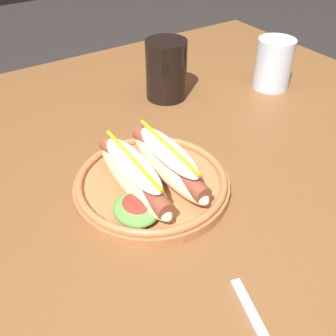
{
  "coord_description": "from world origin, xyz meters",
  "views": [
    {
      "loc": [
        0.35,
        -0.43,
        1.15
      ],
      "look_at": [
        -0.05,
        -0.16,
        0.77
      ],
      "focal_mm": 42.4,
      "sensor_mm": 36.0,
      "label": 1
    }
  ],
  "objects_px": {
    "soda_cup": "(166,70)",
    "water_cup": "(274,64)",
    "hot_dog_plate": "(151,178)",
    "fork": "(262,333)"
  },
  "relations": [
    {
      "from": "hot_dog_plate",
      "to": "water_cup",
      "type": "distance_m",
      "value": 0.44
    },
    {
      "from": "fork",
      "to": "soda_cup",
      "type": "relative_size",
      "value": 0.97
    },
    {
      "from": "soda_cup",
      "to": "fork",
      "type": "bearing_deg",
      "value": -22.55
    },
    {
      "from": "soda_cup",
      "to": "water_cup",
      "type": "bearing_deg",
      "value": 68.15
    },
    {
      "from": "water_cup",
      "to": "hot_dog_plate",
      "type": "bearing_deg",
      "value": -68.95
    },
    {
      "from": "hot_dog_plate",
      "to": "fork",
      "type": "relative_size",
      "value": 2.0
    },
    {
      "from": "fork",
      "to": "soda_cup",
      "type": "height_order",
      "value": "soda_cup"
    },
    {
      "from": "hot_dog_plate",
      "to": "soda_cup",
      "type": "bearing_deg",
      "value": 142.52
    },
    {
      "from": "fork",
      "to": "soda_cup",
      "type": "distance_m",
      "value": 0.56
    },
    {
      "from": "fork",
      "to": "water_cup",
      "type": "distance_m",
      "value": 0.61
    }
  ]
}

